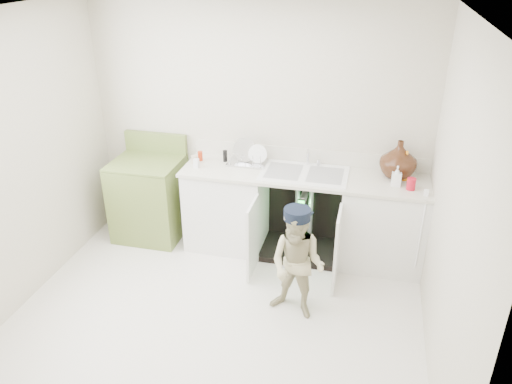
% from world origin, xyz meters
% --- Properties ---
extents(ground, '(3.50, 3.50, 0.00)m').
position_xyz_m(ground, '(0.00, 0.00, 0.00)').
color(ground, beige).
rests_on(ground, ground).
extents(room_shell, '(6.00, 5.50, 1.26)m').
position_xyz_m(room_shell, '(0.00, 0.00, 1.25)').
color(room_shell, beige).
rests_on(room_shell, ground).
extents(counter_run, '(2.44, 1.02, 1.27)m').
position_xyz_m(counter_run, '(0.59, 1.21, 0.48)').
color(counter_run, silver).
rests_on(counter_run, ground).
extents(avocado_stove, '(0.70, 0.65, 1.09)m').
position_xyz_m(avocado_stove, '(-1.13, 1.18, 0.45)').
color(avocado_stove, olive).
rests_on(avocado_stove, ground).
extents(repair_worker, '(0.57, 0.90, 1.02)m').
position_xyz_m(repair_worker, '(0.66, 0.21, 0.51)').
color(repair_worker, tan).
rests_on(repair_worker, ground).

